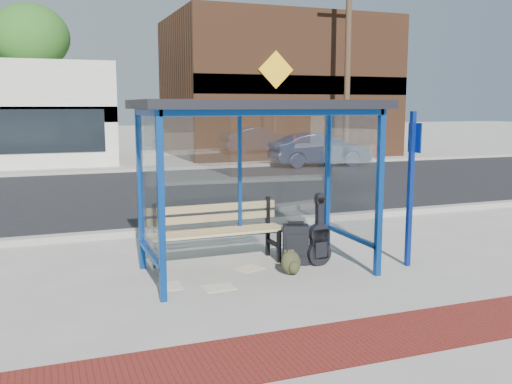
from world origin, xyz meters
name	(u,v)px	position (x,y,z in m)	size (l,w,h in m)	color
ground	(257,272)	(0.00, 0.00, 0.00)	(120.00, 120.00, 0.00)	#B2ADA0
brick_paver_strip	(349,342)	(0.00, -2.60, 0.01)	(60.00, 1.00, 0.01)	maroon
curb_near	(203,227)	(0.00, 2.90, 0.06)	(60.00, 0.25, 0.12)	gray
street_asphalt	(153,192)	(0.00, 8.00, 0.00)	(60.00, 10.00, 0.00)	black
curb_far	(126,170)	(0.00, 13.10, 0.06)	(60.00, 0.25, 0.12)	gray
far_sidewalk	(120,166)	(0.00, 15.00, 0.00)	(60.00, 4.00, 0.01)	#B2ADA0
bus_shelter	(256,126)	(0.00, 0.07, 2.07)	(3.30, 1.80, 2.42)	navy
storefront_brown	(276,87)	(8.00, 18.49, 3.20)	(10.00, 7.08, 6.40)	#59331E
tree_mid	(30,38)	(-3.00, 22.00, 5.45)	(3.60, 3.60, 7.03)	#4C3826
tree_right	(326,49)	(12.50, 22.00, 5.45)	(3.60, 3.60, 7.03)	#4C3826
utility_pole_east	(348,61)	(9.00, 13.40, 4.11)	(1.60, 0.24, 8.00)	#4C3826
bench	(216,229)	(-0.42, 0.62, 0.54)	(2.01, 0.52, 0.95)	black
guitar_bag	(319,241)	(0.97, 0.00, 0.37)	(0.38, 0.14, 1.02)	black
suitcase	(296,245)	(0.67, 0.17, 0.30)	(0.43, 0.35, 0.65)	black
backpack	(291,263)	(0.40, -0.29, 0.17)	(0.30, 0.28, 0.35)	#2A2B18
sign_post	(411,180)	(2.20, -0.48, 1.27)	(0.09, 0.28, 2.26)	navy
newspaper_a	(170,286)	(-1.30, -0.21, 0.00)	(0.38, 0.30, 0.01)	white
newspaper_b	(219,288)	(-0.73, -0.50, 0.00)	(0.41, 0.32, 0.01)	white
newspaper_c	(249,269)	(-0.07, 0.18, 0.00)	(0.40, 0.31, 0.01)	white
parked_car	(320,150)	(7.32, 12.46, 0.63)	(1.34, 3.85, 1.27)	#172441
fire_hydrant	(377,151)	(10.86, 13.94, 0.36)	(0.30, 0.20, 0.67)	#A6100B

